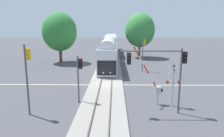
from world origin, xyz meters
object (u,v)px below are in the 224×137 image
traffic_signal_near_right (163,64)px  crossing_gate_near (155,86)px  crossing_signal_mast (173,81)px  traffic_signal_median (79,72)px  oak_behind_train (60,32)px  commuter_train (110,47)px  traffic_signal_far_side (144,49)px  elm_centre_background (140,30)px  traffic_signal_near_left (27,69)px

traffic_signal_near_right → crossing_gate_near: bearing=94.0°
crossing_signal_mast → traffic_signal_median: bearing=174.6°
traffic_signal_near_right → oak_behind_train: (-15.50, 26.23, 1.94)m
crossing_gate_near → traffic_signal_near_right: traffic_signal_near_right is taller
commuter_train → traffic_signal_median: commuter_train is taller
traffic_signal_far_side → oak_behind_train: 18.52m
commuter_train → elm_centre_background: bearing=17.2°
commuter_train → traffic_signal_far_side: 14.98m
crossing_signal_mast → oak_behind_train: (-16.92, 24.51, 3.85)m
traffic_signal_near_right → traffic_signal_far_side: 17.62m
traffic_signal_near_left → traffic_signal_far_side: traffic_signal_near_left is taller
elm_centre_background → traffic_signal_near_right: bearing=-93.1°
commuter_train → oak_behind_train: bearing=-153.6°
traffic_signal_near_left → elm_centre_background: bearing=68.7°
traffic_signal_near_right → elm_centre_background: 33.62m
commuter_train → oak_behind_train: oak_behind_train is taller
traffic_signal_median → traffic_signal_near_right: 8.13m
commuter_train → traffic_signal_near_right: (5.27, -31.31, 1.64)m
crossing_gate_near → traffic_signal_near_right: size_ratio=0.99×
crossing_signal_mast → elm_centre_background: elm_centre_background is taller
traffic_signal_near_right → oak_behind_train: 30.54m
commuter_train → traffic_signal_near_right: bearing=-80.4°
traffic_signal_median → traffic_signal_near_left: 4.99m
traffic_signal_far_side → oak_behind_train: bearing=151.9°
traffic_signal_near_left → elm_centre_background: (13.26, 34.00, 2.47)m
commuter_train → crossing_signal_mast: 30.34m
commuter_train → traffic_signal_median: (-2.35, -28.74, 0.44)m
traffic_signal_median → elm_centre_background: 32.51m
traffic_signal_near_right → elm_centre_background: (1.79, 33.50, 2.15)m
oak_behind_train → elm_centre_background: (17.30, 7.27, 0.20)m
commuter_train → elm_centre_background: size_ratio=3.94×
oak_behind_train → traffic_signal_near_right: bearing=-59.4°
commuter_train → crossing_gate_near: bearing=-80.0°
traffic_signal_near_left → traffic_signal_far_side: size_ratio=1.09×
oak_behind_train → crossing_gate_near: bearing=-57.4°
crossing_signal_mast → oak_behind_train: bearing=124.6°
crossing_gate_near → crossing_signal_mast: crossing_gate_near is taller
traffic_signal_near_left → traffic_signal_far_side: (12.13, 18.09, -0.33)m
crossing_gate_near → traffic_signal_median: (-7.47, 0.38, 1.30)m
crossing_gate_near → traffic_signal_median: bearing=177.1°
commuter_train → elm_centre_background: (7.06, 2.19, 3.79)m
crossing_gate_near → elm_centre_background: bearing=86.4°
traffic_signal_median → oak_behind_train: bearing=108.4°
elm_centre_background → traffic_signal_near_left: bearing=-111.3°
traffic_signal_near_right → traffic_signal_far_side: bearing=87.8°
traffic_signal_far_side → traffic_signal_near_left: bearing=-123.8°
commuter_train → crossing_signal_mast: commuter_train is taller
commuter_train → elm_centre_background: elm_centre_background is taller
traffic_signal_median → commuter_train: bearing=85.3°
elm_centre_background → oak_behind_train: bearing=-157.2°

